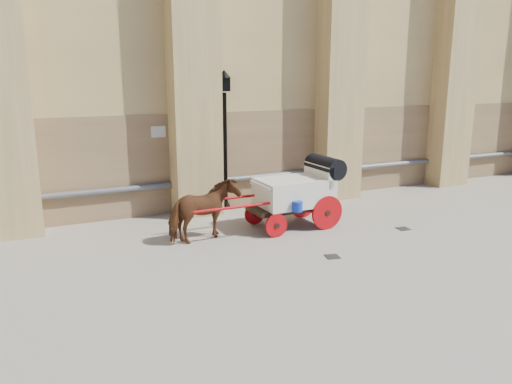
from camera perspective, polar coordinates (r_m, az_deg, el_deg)
name	(u,v)px	position (r m, az deg, el deg)	size (l,w,h in m)	color
ground	(282,245)	(12.46, 2.96, -6.04)	(90.00, 90.00, 0.00)	gray
horse	(204,211)	(12.61, -5.98, -2.17)	(0.84, 1.84, 1.55)	brown
carriage	(299,190)	(13.78, 4.90, 0.25)	(4.36, 1.56, 1.90)	black
street_lamp	(225,136)	(15.34, -3.56, 6.36)	(0.40, 0.40, 4.26)	black
drain_grate_near	(332,257)	(11.78, 8.72, -7.31)	(0.32, 0.32, 0.01)	black
drain_grate_far	(403,229)	(14.26, 16.46, -4.05)	(0.32, 0.32, 0.01)	black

